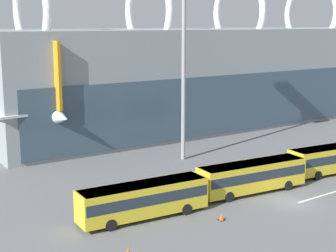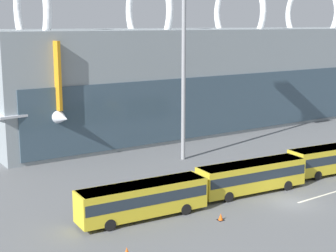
{
  "view_description": "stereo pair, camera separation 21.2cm",
  "coord_description": "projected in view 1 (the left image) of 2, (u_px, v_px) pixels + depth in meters",
  "views": [
    {
      "loc": [
        -35.03,
        -31.68,
        16.48
      ],
      "look_at": [
        -0.43,
        20.13,
        4.0
      ],
      "focal_mm": 55.0,
      "sensor_mm": 36.0,
      "label": 1
    },
    {
      "loc": [
        -34.85,
        -31.8,
        16.48
      ],
      "look_at": [
        -0.43,
        20.13,
        4.0
      ],
      "focal_mm": 55.0,
      "sensor_mm": 36.0,
      "label": 2
    }
  ],
  "objects": [
    {
      "name": "ground_plane",
      "position": [
        291.0,
        202.0,
        48.14
      ],
      "size": [
        440.0,
        440.0,
        0.0
      ],
      "primitive_type": "plane",
      "color": "slate"
    },
    {
      "name": "airliner_at_gate_far",
      "position": [
        232.0,
        81.0,
        105.89
      ],
      "size": [
        37.21,
        41.2,
        14.45
      ],
      "rotation": [
        0.0,
        0.0,
        1.51
      ],
      "color": "silver",
      "rests_on": "ground_plane"
    },
    {
      "name": "shuttle_bus_1",
      "position": [
        252.0,
        175.0,
        50.65
      ],
      "size": [
        11.78,
        3.57,
        3.05
      ],
      "rotation": [
        0.0,
        0.0,
        -0.09
      ],
      "color": "gold",
      "rests_on": "ground_plane"
    },
    {
      "name": "lane_stripe_0",
      "position": [
        323.0,
        195.0,
        50.09
      ],
      "size": [
        7.12,
        0.52,
        0.01
      ],
      "primitive_type": "cube",
      "rotation": [
        0.0,
        0.0,
        0.04
      ],
      "color": "silver",
      "rests_on": "ground_plane"
    },
    {
      "name": "shuttle_bus_0",
      "position": [
        143.0,
        198.0,
        43.96
      ],
      "size": [
        11.75,
        3.34,
        3.05
      ],
      "rotation": [
        0.0,
        0.0,
        -0.07
      ],
      "color": "gold",
      "rests_on": "ground_plane"
    },
    {
      "name": "traffic_cone_0",
      "position": [
        222.0,
        217.0,
        43.77
      ],
      "size": [
        0.56,
        0.56,
        0.6
      ],
      "color": "black",
      "rests_on": "ground_plane"
    },
    {
      "name": "airliner_at_gate_near",
      "position": [
        2.0,
        102.0,
        73.04
      ],
      "size": [
        37.92,
        36.92,
        14.48
      ],
      "rotation": [
        0.0,
        0.0,
        1.7
      ],
      "color": "silver",
      "rests_on": "ground_plane"
    },
    {
      "name": "floodlight_mast",
      "position": [
        184.0,
        9.0,
        59.93
      ],
      "size": [
        2.98,
        2.98,
        24.08
      ],
      "color": "gray",
      "rests_on": "ground_plane"
    },
    {
      "name": "traffic_cone_2",
      "position": [
        128.0,
        252.0,
        36.93
      ],
      "size": [
        0.61,
        0.61,
        0.71
      ],
      "color": "black",
      "rests_on": "ground_plane"
    },
    {
      "name": "shuttle_bus_2",
      "position": [
        335.0,
        157.0,
        57.41
      ],
      "size": [
        11.8,
        3.75,
        3.05
      ],
      "rotation": [
        0.0,
        0.0,
        -0.1
      ],
      "color": "gold",
      "rests_on": "ground_plane"
    }
  ]
}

